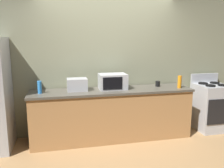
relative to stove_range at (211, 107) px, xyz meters
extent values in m
plane|color=#A87F51|center=(-2.00, -0.40, -0.46)|extent=(8.00, 8.00, 0.00)
cube|color=gray|center=(-2.00, 0.41, 0.89)|extent=(6.40, 0.10, 2.70)
cube|color=#B27F4C|center=(-2.00, 0.00, -0.03)|extent=(2.80, 0.60, 0.86)
cube|color=#514C42|center=(-2.00, 0.00, 0.42)|extent=(2.84, 0.64, 0.04)
cube|color=#B7BABF|center=(0.00, 0.00, -0.01)|extent=(0.60, 0.60, 0.90)
cube|color=black|center=(0.00, -0.30, -0.01)|extent=(0.55, 0.02, 0.48)
cube|color=#B7BABF|center=(0.00, 0.28, 0.53)|extent=(0.60, 0.04, 0.18)
cylinder|color=black|center=(-0.13, -0.12, 0.45)|extent=(0.18, 0.18, 0.02)
cylinder|color=black|center=(0.13, -0.12, 0.45)|extent=(0.18, 0.18, 0.02)
cylinder|color=black|center=(-0.13, 0.12, 0.45)|extent=(0.18, 0.18, 0.02)
cylinder|color=black|center=(0.13, 0.12, 0.45)|extent=(0.18, 0.18, 0.02)
cube|color=#B7BABF|center=(-1.98, 0.05, 0.57)|extent=(0.48, 0.34, 0.27)
cube|color=black|center=(-2.02, -0.12, 0.57)|extent=(0.34, 0.01, 0.21)
cube|color=#B7BABF|center=(-2.60, 0.06, 0.54)|extent=(0.34, 0.26, 0.21)
cylinder|color=orange|center=(-0.78, -0.13, 0.55)|extent=(0.07, 0.07, 0.22)
cylinder|color=#338CE5|center=(-3.21, -0.03, 0.54)|extent=(0.07, 0.07, 0.21)
cylinder|color=black|center=(-1.10, 0.09, 0.49)|extent=(0.08, 0.08, 0.10)
camera|label=1|loc=(-2.90, -3.98, 1.33)|focal=38.20mm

